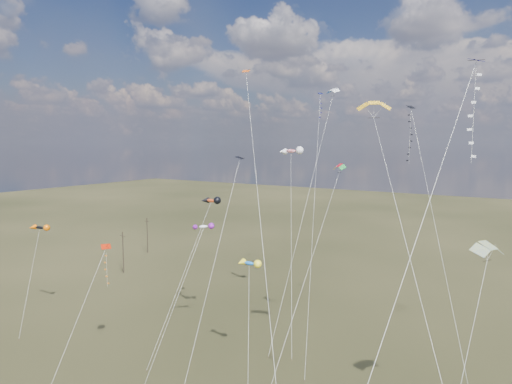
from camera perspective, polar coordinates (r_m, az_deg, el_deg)
The scene contains 17 objects.
utility_pole_near at distance 91.78m, azimuth -16.28°, elevation -7.20°, with size 1.40×0.20×8.00m.
utility_pole_far at distance 106.77m, azimuth -13.44°, elevation -5.24°, with size 1.40×0.20×8.00m.
diamond_black_high at distance 56.11m, azimuth 18.98°, elevation 5.52°, with size 10.74×14.37×29.30m.
diamond_navy_tall at distance 70.98m, azimuth 7.90°, elevation 8.53°, with size 11.08×26.26×32.81m.
diamond_black_mid at distance 47.10m, azimuth -4.17°, elevation -4.40°, with size 6.93×20.26×23.42m.
diamond_red_low at distance 52.34m, azimuth -18.46°, elevation -9.36°, with size 3.42×11.30×14.02m.
diamond_navy_right at distance 27.94m, azimuth 24.54°, elevation 6.14°, with size 5.29×19.52×29.72m.
diamond_orange_center at distance 39.31m, azimuth 0.18°, elevation 0.18°, with size 18.56×22.48×32.67m.
parafoil_yellow at distance 42.97m, azimuth 14.58°, elevation 10.61°, with size 14.52×16.74×29.23m.
parafoil_blue_white at distance 67.38m, azimuth 9.54°, elevation 12.32°, with size 2.36×19.29×33.05m.
parafoil_striped at distance 40.48m, azimuth 27.01°, elevation -6.00°, with size 2.93×11.45×17.65m.
parafoil_tricolor at distance 53.33m, azimuth 10.31°, elevation 3.05°, with size 2.09×19.50×22.86m.
novelty_black_orange at distance 71.34m, azimuth -25.45°, elevation -4.07°, with size 6.31×7.18×13.53m.
novelty_orange_black at distance 58.38m, azimuth -5.69°, elevation -1.14°, with size 3.15×12.90×18.19m.
novelty_white_purple at distance 56.23m, azimuth -6.62°, elevation -4.42°, with size 2.55×12.94×15.16m.
novelty_redwhite_stripe at distance 64.32m, azimuth 4.39°, elevation 5.08°, with size 8.72×13.17×24.42m.
novelty_blue_yellow at distance 49.21m, azimuth -0.86°, elevation -8.94°, with size 5.43×7.14×12.67m.
Camera 1 is at (29.68, -28.35, 25.01)m, focal length 32.00 mm.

